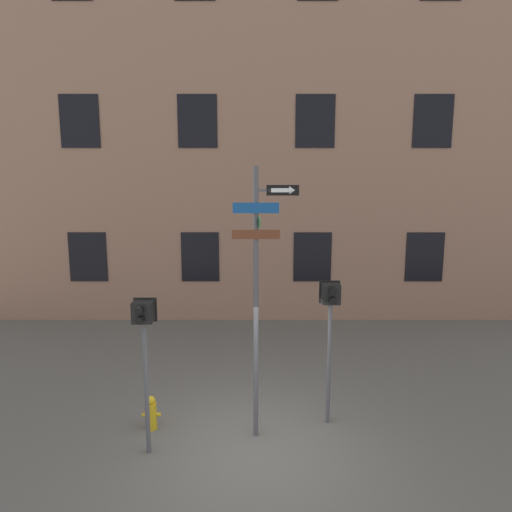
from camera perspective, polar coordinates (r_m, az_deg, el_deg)
The scene contains 6 objects.
ground_plane at distance 7.88m, azimuth 0.10°, elevation -25.83°, with size 60.00×60.00×0.00m, color #595651.
building_facade at distance 14.59m, azimuth 0.06°, elevation 18.48°, with size 24.00×0.63×13.99m.
street_sign_pole at distance 7.09m, azimuth 0.40°, elevation -3.96°, with size 1.16×0.74×4.96m.
pedestrian_signal_left at distance 7.06m, azimuth -15.71°, elevation -10.75°, with size 0.39×0.40×2.75m.
pedestrian_signal_right at distance 7.82m, azimuth 10.58°, elevation -8.00°, with size 0.40×0.40×2.84m.
fire_hydrant at distance 8.48m, azimuth -14.70°, elevation -20.88°, with size 0.36×0.20×0.67m.
Camera 1 is at (-0.01, -6.52, 4.43)m, focal length 28.00 mm.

